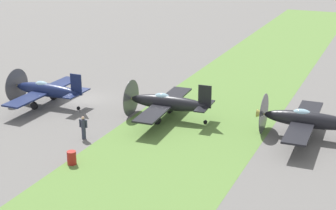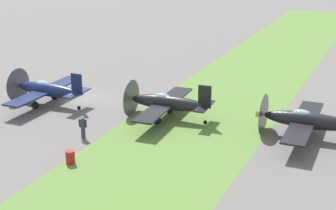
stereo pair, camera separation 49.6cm
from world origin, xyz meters
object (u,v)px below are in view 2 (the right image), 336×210
object	(u,v)px
airplane_lead	(47,89)
ground_crew_chief	(83,127)
fuel_drum	(70,157)
airplane_wingman	(167,103)
airplane_trail	(307,120)

from	to	relation	value
airplane_lead	ground_crew_chief	distance (m)	8.73
fuel_drum	airplane_lead	bearing A→B (deg)	43.15
airplane_lead	ground_crew_chief	size ratio (longest dim) A/B	5.23
airplane_lead	ground_crew_chief	world-z (taller)	airplane_lead
airplane_wingman	fuel_drum	distance (m)	10.47
airplane_lead	airplane_wingman	distance (m)	10.92
ground_crew_chief	airplane_lead	bearing A→B (deg)	-43.66
airplane_wingman	airplane_trail	size ratio (longest dim) A/B	0.99
airplane_wingman	ground_crew_chief	world-z (taller)	airplane_wingman
airplane_wingman	fuel_drum	bearing A→B (deg)	164.23
airplane_trail	ground_crew_chief	distance (m)	16.20
fuel_drum	ground_crew_chief	bearing A→B (deg)	21.78
airplane_lead	airplane_wingman	size ratio (longest dim) A/B	0.98
airplane_lead	airplane_trail	world-z (taller)	airplane_trail
ground_crew_chief	fuel_drum	xyz separation A→B (m)	(-3.95, -1.58, -0.46)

